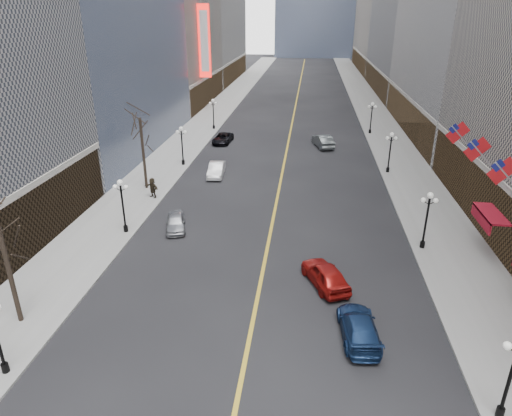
% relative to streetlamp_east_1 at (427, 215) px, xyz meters
% --- Properties ---
extents(sidewalk_east, '(6.00, 230.00, 0.15)m').
position_rel_streetlamp_east_1_xyz_m(sidewalk_east, '(2.20, 40.00, -2.83)').
color(sidewalk_east, gray).
rests_on(sidewalk_east, ground).
extents(sidewalk_west, '(6.00, 230.00, 0.15)m').
position_rel_streetlamp_east_1_xyz_m(sidewalk_west, '(-25.80, 40.00, -2.83)').
color(sidewalk_west, gray).
rests_on(sidewalk_west, ground).
extents(lane_line, '(0.25, 200.00, 0.02)m').
position_rel_streetlamp_east_1_xyz_m(lane_line, '(-11.80, 50.00, -2.89)').
color(lane_line, gold).
rests_on(lane_line, ground).
extents(streetlamp_east_1, '(1.26, 0.44, 4.52)m').
position_rel_streetlamp_east_1_xyz_m(streetlamp_east_1, '(0.00, 0.00, 0.00)').
color(streetlamp_east_1, black).
rests_on(streetlamp_east_1, sidewalk_east).
extents(streetlamp_east_2, '(1.26, 0.44, 4.52)m').
position_rel_streetlamp_east_1_xyz_m(streetlamp_east_2, '(0.00, 18.00, 0.00)').
color(streetlamp_east_2, black).
rests_on(streetlamp_east_2, sidewalk_east).
extents(streetlamp_east_3, '(1.26, 0.44, 4.52)m').
position_rel_streetlamp_east_1_xyz_m(streetlamp_east_3, '(0.00, 36.00, 0.00)').
color(streetlamp_east_3, black).
rests_on(streetlamp_east_3, sidewalk_east).
extents(streetlamp_west_1, '(1.26, 0.44, 4.52)m').
position_rel_streetlamp_east_1_xyz_m(streetlamp_west_1, '(-23.60, 0.00, 0.00)').
color(streetlamp_west_1, black).
rests_on(streetlamp_west_1, sidewalk_west).
extents(streetlamp_west_2, '(1.26, 0.44, 4.52)m').
position_rel_streetlamp_east_1_xyz_m(streetlamp_west_2, '(-23.60, 18.00, 0.00)').
color(streetlamp_west_2, black).
rests_on(streetlamp_west_2, sidewalk_west).
extents(streetlamp_west_3, '(1.26, 0.44, 4.52)m').
position_rel_streetlamp_east_1_xyz_m(streetlamp_west_3, '(-23.60, 36.00, 0.00)').
color(streetlamp_west_3, black).
rests_on(streetlamp_west_3, sidewalk_west).
extents(flag_3, '(2.87, 0.12, 2.87)m').
position_rel_streetlamp_east_1_xyz_m(flag_3, '(3.51, -3.00, 4.39)').
color(flag_3, '#B2B2B7').
rests_on(flag_3, ground).
extents(flag_4, '(2.87, 0.12, 2.87)m').
position_rel_streetlamp_east_1_xyz_m(flag_4, '(3.51, 2.00, 4.39)').
color(flag_4, '#B2B2B7').
rests_on(flag_4, ground).
extents(flag_5, '(2.87, 0.12, 2.87)m').
position_rel_streetlamp_east_1_xyz_m(flag_5, '(3.51, 7.00, 4.39)').
color(flag_5, '#B2B2B7').
rests_on(flag_5, ground).
extents(awning_c, '(1.40, 4.00, 0.93)m').
position_rel_streetlamp_east_1_xyz_m(awning_c, '(4.30, -0.00, 0.18)').
color(awning_c, maroon).
rests_on(awning_c, ground).
extents(theatre_marquee, '(2.00, 0.55, 12.00)m').
position_rel_streetlamp_east_1_xyz_m(theatre_marquee, '(-27.68, 50.00, 9.10)').
color(theatre_marquee, red).
rests_on(theatre_marquee, ground).
extents(tree_west_far, '(3.60, 3.60, 7.92)m').
position_rel_streetlamp_east_1_xyz_m(tree_west_far, '(-25.30, 10.00, 3.34)').
color(tree_west_far, '#2D231C').
rests_on(tree_west_far, sidewalk_west).
extents(car_nb_near, '(2.54, 4.18, 1.33)m').
position_rel_streetlamp_east_1_xyz_m(car_nb_near, '(-19.72, 1.20, -2.24)').
color(car_nb_near, '#A8ABAF').
rests_on(car_nb_near, ground).
extents(car_nb_mid, '(1.87, 4.59, 1.48)m').
position_rel_streetlamp_east_1_xyz_m(car_nb_mid, '(-18.99, 14.85, -2.16)').
color(car_nb_mid, silver).
rests_on(car_nb_mid, ground).
extents(car_nb_far, '(2.52, 4.95, 1.34)m').
position_rel_streetlamp_east_1_xyz_m(car_nb_far, '(-20.80, 28.51, -2.23)').
color(car_nb_far, black).
rests_on(car_nb_far, ground).
extents(car_sb_near, '(2.38, 5.00, 1.41)m').
position_rel_streetlamp_east_1_xyz_m(car_sb_near, '(-5.78, -11.08, -2.20)').
color(car_sb_near, navy).
rests_on(car_sb_near, ground).
extents(car_sb_mid, '(3.63, 5.04, 1.59)m').
position_rel_streetlamp_east_1_xyz_m(car_sb_mid, '(-7.52, -5.92, -2.10)').
color(car_sb_mid, maroon).
rests_on(car_sb_mid, ground).
extents(car_sb_far, '(3.11, 5.36, 1.67)m').
position_rel_streetlamp_east_1_xyz_m(car_sb_far, '(-7.08, 28.04, -2.07)').
color(car_sb_far, '#4E5455').
rests_on(car_sb_far, ground).
extents(ped_west_far, '(1.83, 1.37, 1.96)m').
position_rel_streetlamp_east_1_xyz_m(ped_west_far, '(-23.80, 7.57, -1.77)').
color(ped_west_far, black).
rests_on(ped_west_far, sidewalk_west).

